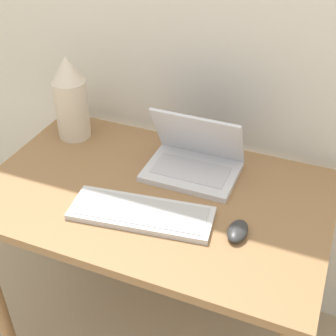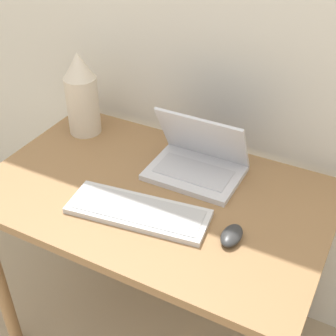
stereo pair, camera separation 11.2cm
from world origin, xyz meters
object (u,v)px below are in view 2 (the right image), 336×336
mouse (232,235)px  vase (82,94)px  keyboard (138,211)px  laptop (198,160)px

mouse → vase: (-0.72, 0.30, 0.14)m
mouse → vase: bearing=157.6°
mouse → vase: vase is taller
keyboard → vase: (-0.43, 0.33, 0.15)m
mouse → vase: 0.79m
vase → laptop: bearing=-5.2°
laptop → keyboard: size_ratio=0.68×
laptop → mouse: 0.34m
laptop → mouse: size_ratio=3.14×
laptop → mouse: bearing=-48.4°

